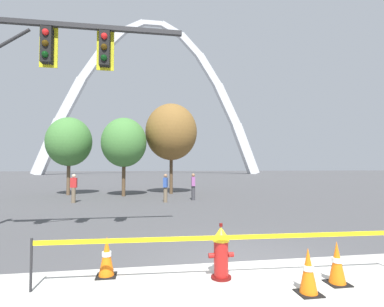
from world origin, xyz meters
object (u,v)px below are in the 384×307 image
object	(u,v)px
fire_hydrant	(221,252)
pedestrian_walking_right	(193,186)
pedestrian_standing_center	(74,188)
traffic_cone_mid_sidewalk	(308,271)
monument_arch	(152,104)
pedestrian_walking_left	(165,188)
traffic_cone_by_hydrant	(107,257)
traffic_signal_gantry	(0,74)
traffic_cone_curb_edge	(337,263)

from	to	relation	value
fire_hydrant	pedestrian_walking_right	bearing A→B (deg)	82.82
pedestrian_standing_center	traffic_cone_mid_sidewalk	bearing A→B (deg)	-63.46
monument_arch	fire_hydrant	bearing A→B (deg)	-90.47
pedestrian_standing_center	fire_hydrant	bearing A→B (deg)	-66.47
pedestrian_walking_right	pedestrian_walking_left	bearing A→B (deg)	-154.28
traffic_cone_by_hydrant	pedestrian_standing_center	size ratio (longest dim) A/B	0.46
fire_hydrant	traffic_signal_gantry	bearing A→B (deg)	152.63
traffic_cone_mid_sidewalk	pedestrian_walking_left	distance (m)	12.33
traffic_cone_by_hydrant	monument_arch	distance (m)	71.23
traffic_cone_by_hydrant	traffic_cone_curb_edge	size ratio (longest dim) A/B	1.00
traffic_cone_by_hydrant	traffic_cone_mid_sidewalk	xyz separation A→B (m)	(3.24, -1.28, 0.00)
pedestrian_walking_left	pedestrian_walking_right	distance (m)	1.91
monument_arch	pedestrian_walking_left	distance (m)	60.49
traffic_signal_gantry	traffic_cone_by_hydrant	bearing A→B (deg)	-36.60
traffic_cone_mid_sidewalk	monument_arch	xyz separation A→B (m)	(-0.62, 70.30, 17.41)
traffic_cone_curb_edge	pedestrian_walking_left	distance (m)	12.15
traffic_cone_mid_sidewalk	traffic_signal_gantry	size ratio (longest dim) A/B	0.11
traffic_cone_curb_edge	pedestrian_walking_right	bearing A→B (deg)	91.61
traffic_cone_curb_edge	monument_arch	bearing A→B (deg)	91.09
monument_arch	traffic_signal_gantry	bearing A→B (deg)	-94.64
fire_hydrant	pedestrian_walking_left	bearing A→B (deg)	90.91
pedestrian_walking_right	traffic_cone_curb_edge	bearing A→B (deg)	-88.39
monument_arch	pedestrian_walking_right	bearing A→B (deg)	-89.03
fire_hydrant	traffic_signal_gantry	size ratio (longest dim) A/B	0.15
pedestrian_walking_left	pedestrian_standing_center	xyz separation A→B (m)	(-5.04, 0.59, 0.00)
pedestrian_standing_center	traffic_cone_curb_edge	bearing A→B (deg)	-60.44
traffic_cone_mid_sidewalk	fire_hydrant	bearing A→B (deg)	144.40
traffic_cone_curb_edge	traffic_signal_gantry	bearing A→B (deg)	155.47
fire_hydrant	pedestrian_standing_center	world-z (taller)	pedestrian_standing_center
traffic_signal_gantry	pedestrian_walking_left	world-z (taller)	traffic_signal_gantry
traffic_cone_mid_sidewalk	traffic_signal_gantry	bearing A→B (deg)	150.89
traffic_cone_curb_edge	traffic_signal_gantry	xyz separation A→B (m)	(-6.76, 3.08, 3.91)
traffic_cone_mid_sidewalk	traffic_signal_gantry	world-z (taller)	traffic_signal_gantry
traffic_cone_curb_edge	traffic_cone_mid_sidewalk	bearing A→B (deg)	-157.91
traffic_cone_by_hydrant	traffic_signal_gantry	world-z (taller)	traffic_signal_gantry
fire_hydrant	pedestrian_walking_left	xyz separation A→B (m)	(-0.18, 11.39, 0.35)
pedestrian_standing_center	pedestrian_walking_right	distance (m)	6.76
traffic_signal_gantry	monument_arch	xyz separation A→B (m)	(5.43, 66.93, 13.50)
fire_hydrant	monument_arch	size ratio (longest dim) A/B	0.02
pedestrian_walking_left	pedestrian_standing_center	bearing A→B (deg)	173.32
traffic_cone_by_hydrant	pedestrian_standing_center	xyz separation A→B (m)	(-3.17, 11.55, 0.46)
traffic_signal_gantry	pedestrian_walking_right	xyz separation A→B (m)	(6.40, 9.70, -3.45)
traffic_cone_by_hydrant	monument_arch	size ratio (longest dim) A/B	0.01
pedestrian_walking_left	pedestrian_standing_center	distance (m)	5.07
traffic_cone_curb_edge	pedestrian_walking_left	xyz separation A→B (m)	(-2.08, 11.96, 0.46)
traffic_signal_gantry	pedestrian_walking_left	bearing A→B (deg)	62.21
traffic_cone_by_hydrant	traffic_signal_gantry	size ratio (longest dim) A/B	0.11
traffic_cone_by_hydrant	traffic_cone_mid_sidewalk	size ratio (longest dim) A/B	1.00
monument_arch	traffic_cone_mid_sidewalk	bearing A→B (deg)	-89.49
pedestrian_walking_right	traffic_cone_mid_sidewalk	bearing A→B (deg)	-91.52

